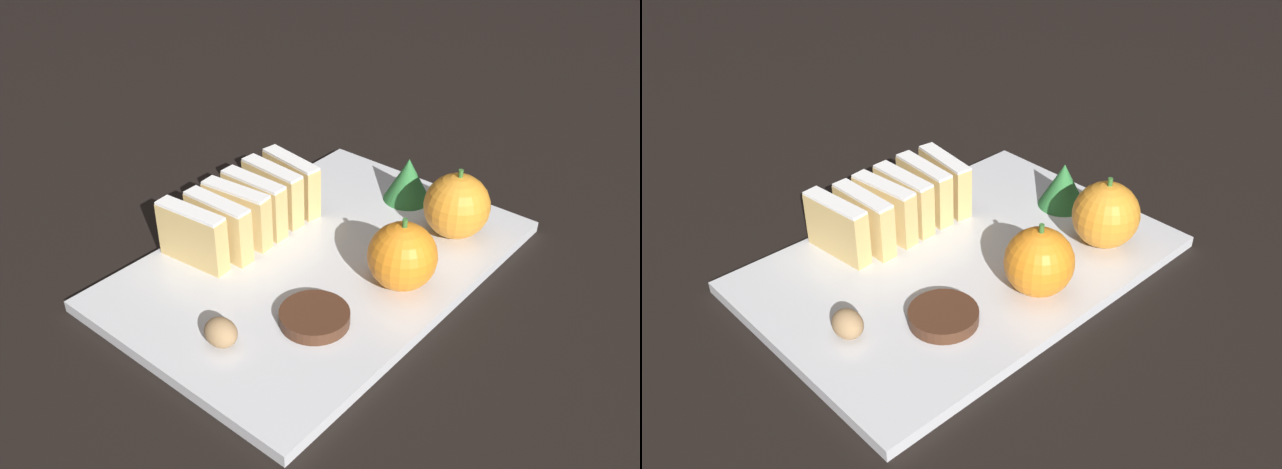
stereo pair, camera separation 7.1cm
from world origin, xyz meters
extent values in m
plane|color=black|center=(0.00, 0.00, 0.00)|extent=(6.00, 6.00, 0.00)
cube|color=silver|center=(0.00, 0.00, 0.01)|extent=(0.28, 0.42, 0.01)
cube|color=tan|center=(-0.10, -0.08, 0.04)|extent=(0.08, 0.03, 0.06)
cube|color=white|center=(-0.10, -0.08, 0.07)|extent=(0.08, 0.03, 0.00)
cube|color=tan|center=(-0.09, -0.06, 0.04)|extent=(0.08, 0.02, 0.06)
cube|color=white|center=(-0.09, -0.06, 0.07)|extent=(0.08, 0.02, 0.00)
cube|color=tan|center=(-0.09, -0.03, 0.04)|extent=(0.08, 0.03, 0.06)
cube|color=white|center=(-0.09, -0.03, 0.07)|extent=(0.08, 0.03, 0.00)
cube|color=tan|center=(-0.09, 0.00, 0.04)|extent=(0.08, 0.02, 0.06)
cube|color=white|center=(-0.09, 0.00, 0.07)|extent=(0.08, 0.02, 0.00)
cube|color=tan|center=(-0.09, 0.03, 0.04)|extent=(0.08, 0.02, 0.06)
cube|color=white|center=(-0.09, 0.03, 0.07)|extent=(0.08, 0.02, 0.00)
cube|color=tan|center=(-0.09, 0.06, 0.04)|extent=(0.08, 0.03, 0.06)
cube|color=white|center=(-0.09, 0.06, 0.07)|extent=(0.08, 0.03, 0.00)
sphere|color=orange|center=(0.09, 0.02, 0.05)|extent=(0.07, 0.07, 0.07)
cylinder|color=#38702D|center=(0.09, 0.02, 0.08)|extent=(0.01, 0.00, 0.01)
sphere|color=orange|center=(0.08, 0.13, 0.05)|extent=(0.07, 0.07, 0.07)
cylinder|color=#38702D|center=(0.08, 0.13, 0.09)|extent=(0.01, 0.01, 0.01)
ellipsoid|color=#9E7A51|center=(0.02, -0.15, 0.03)|extent=(0.03, 0.03, 0.03)
cylinder|color=#472819|center=(0.06, -0.08, 0.02)|extent=(0.06, 0.06, 0.01)
cone|color=#2D7538|center=(0.00, 0.16, 0.04)|extent=(0.05, 0.05, 0.05)
camera|label=1|loc=(0.38, -0.46, 0.44)|focal=40.00mm
camera|label=2|loc=(0.43, -0.41, 0.44)|focal=40.00mm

